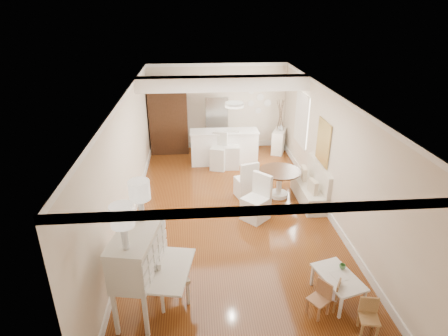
{
  "coord_description": "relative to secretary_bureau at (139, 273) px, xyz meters",
  "views": [
    {
      "loc": [
        -0.77,
        -7.53,
        4.57
      ],
      "look_at": [
        -0.13,
        0.3,
        1.06
      ],
      "focal_mm": 30.0,
      "sensor_mm": 36.0,
      "label": 1
    }
  ],
  "objects": [
    {
      "name": "room",
      "position": [
        1.74,
        3.15,
        1.25
      ],
      "size": [
        9.0,
        9.04,
        2.82
      ],
      "color": "brown",
      "rests_on": "ground"
    },
    {
      "name": "secretary_bureau",
      "position": [
        0.0,
        0.0,
        0.0
      ],
      "size": [
        1.35,
        1.37,
        1.47
      ],
      "primitive_type": "cube",
      "rotation": [
        0.0,
        0.0,
        -0.19
      ],
      "color": "white",
      "rests_on": "ground"
    },
    {
      "name": "gustavian_armchair",
      "position": [
        0.45,
        0.18,
        -0.26
      ],
      "size": [
        0.71,
        0.71,
        0.96
      ],
      "primitive_type": "cube",
      "rotation": [
        0.0,
        0.0,
        1.94
      ],
      "color": "silver",
      "rests_on": "ground"
    },
    {
      "name": "kids_table",
      "position": [
        3.21,
        0.01,
        -0.51
      ],
      "size": [
        0.75,
        1.0,
        0.45
      ],
      "primitive_type": "cube",
      "rotation": [
        0.0,
        0.0,
        0.27
      ],
      "color": "white",
      "rests_on": "ground"
    },
    {
      "name": "kids_chair_a",
      "position": [
        2.78,
        -0.32,
        -0.44
      ],
      "size": [
        0.4,
        0.4,
        0.59
      ],
      "primitive_type": "cube",
      "rotation": [
        0.0,
        0.0,
        -0.99
      ],
      "color": "#B17950",
      "rests_on": "ground"
    },
    {
      "name": "kids_chair_b",
      "position": [
        3.01,
        -0.18,
        -0.46
      ],
      "size": [
        0.36,
        0.36,
        0.54
      ],
      "primitive_type": "cube",
      "rotation": [
        0.0,
        0.0,
        -2.12
      ],
      "color": "#966D44",
      "rests_on": "ground"
    },
    {
      "name": "kids_chair_c",
      "position": [
        3.41,
        -0.75,
        -0.45
      ],
      "size": [
        0.33,
        0.33,
        0.58
      ],
      "primitive_type": "cube",
      "rotation": [
        0.0,
        0.0,
        -0.19
      ],
      "color": "#AF844F",
      "rests_on": "ground"
    },
    {
      "name": "banquette",
      "position": [
        3.69,
        3.32,
        -0.24
      ],
      "size": [
        0.52,
        1.6,
        0.98
      ],
      "primitive_type": "cube",
      "color": "silver",
      "rests_on": "ground"
    },
    {
      "name": "dining_table",
      "position": [
        3.01,
        3.64,
        -0.38
      ],
      "size": [
        1.18,
        1.18,
        0.71
      ],
      "primitive_type": "cylinder",
      "rotation": [
        0.0,
        0.0,
        -0.14
      ],
      "color": "#412615",
      "rests_on": "ground"
    },
    {
      "name": "slip_chair_near",
      "position": [
        2.24,
        2.6,
        -0.2
      ],
      "size": [
        0.73,
        0.73,
        1.07
      ],
      "primitive_type": "cube",
      "rotation": [
        0.0,
        0.0,
        -0.83
      ],
      "color": "white",
      "rests_on": "ground"
    },
    {
      "name": "slip_chair_far",
      "position": [
        2.16,
        3.69,
        -0.24
      ],
      "size": [
        0.59,
        0.61,
        0.99
      ],
      "primitive_type": "cube",
      "rotation": [
        0.0,
        0.0,
        -2.85
      ],
      "color": "white",
      "rests_on": "ground"
    },
    {
      "name": "breakfast_counter",
      "position": [
        1.8,
        5.92,
        -0.22
      ],
      "size": [
        2.05,
        0.65,
        1.03
      ],
      "primitive_type": "cube",
      "color": "white",
      "rests_on": "ground"
    },
    {
      "name": "bar_stool_left",
      "position": [
        1.59,
        5.46,
        -0.19
      ],
      "size": [
        0.55,
        0.55,
        1.09
      ],
      "primitive_type": "cube",
      "rotation": [
        0.0,
        0.0,
        -0.32
      ],
      "color": "silver",
      "rests_on": "ground"
    },
    {
      "name": "bar_stool_right",
      "position": [
        1.99,
        5.51,
        -0.18
      ],
      "size": [
        0.47,
        0.47,
        1.11
      ],
      "primitive_type": "cube",
      "rotation": [
        0.0,
        0.0,
        -0.05
      ],
      "color": "silver",
      "rests_on": "ground"
    },
    {
      "name": "pantry_cabinet",
      "position": [
        0.1,
        7.0,
        0.42
      ],
      "size": [
        1.2,
        0.6,
        2.3
      ],
      "primitive_type": "cube",
      "color": "#381E11",
      "rests_on": "ground"
    },
    {
      "name": "fridge",
      "position": [
        2.0,
        6.97,
        0.17
      ],
      "size": [
        0.75,
        0.65,
        1.8
      ],
      "primitive_type": "imported",
      "color": "silver",
      "rests_on": "ground"
    },
    {
      "name": "sideboard",
      "position": [
        3.66,
        6.67,
        -0.36
      ],
      "size": [
        0.62,
        0.86,
        0.75
      ],
      "primitive_type": "cube",
      "rotation": [
        0.0,
        0.0,
        -0.39
      ],
      "color": "white",
      "rests_on": "ground"
    },
    {
      "name": "pencil_cup",
      "position": [
        3.33,
        0.19,
        -0.25
      ],
      "size": [
        0.13,
        0.13,
        0.08
      ],
      "primitive_type": "imported",
      "rotation": [
        0.0,
        0.0,
        0.27
      ],
      "color": "#569457",
      "rests_on": "kids_table"
    },
    {
      "name": "branch_vase",
      "position": [
        3.7,
        6.66,
        0.11
      ],
      "size": [
        0.2,
        0.2,
        0.2
      ],
      "primitive_type": "imported",
      "rotation": [
        0.0,
        0.0,
        -0.09
      ],
      "color": "silver",
      "rests_on": "sideboard"
    }
  ]
}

